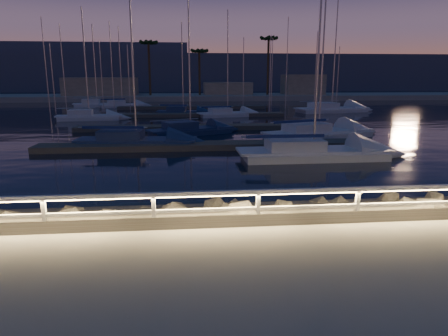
{
  "coord_description": "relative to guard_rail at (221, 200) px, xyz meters",
  "views": [
    {
      "loc": [
        -1.04,
        -10.89,
        4.26
      ],
      "look_at": [
        0.39,
        4.0,
        0.8
      ],
      "focal_mm": 32.0,
      "sensor_mm": 36.0,
      "label": 1
    }
  ],
  "objects": [
    {
      "name": "palm_right",
      "position": [
        16.07,
        72.0,
        10.26
      ],
      "size": [
        3.0,
        3.0,
        12.2
      ],
      "color": "#4F3C24",
      "rests_on": "ground"
    },
    {
      "name": "floating_docks",
      "position": [
        0.07,
        32.5,
        -1.17
      ],
      "size": [
        22.0,
        36.0,
        0.4
      ],
      "color": "#5F574F",
      "rests_on": "ground"
    },
    {
      "name": "sailboat_l",
      "position": [
        18.62,
        42.15,
        -0.9
      ],
      "size": [
        10.5,
        4.88,
        17.14
      ],
      "rotation": [
        0.0,
        0.0,
        0.19
      ],
      "color": "silver",
      "rests_on": "ground"
    },
    {
      "name": "sailboat_e",
      "position": [
        -11.89,
        35.11,
        -0.94
      ],
      "size": [
        7.22,
        2.74,
        12.1
      ],
      "rotation": [
        0.0,
        0.0,
        0.09
      ],
      "color": "silver",
      "rests_on": "ground"
    },
    {
      "name": "palm_left",
      "position": [
        -7.93,
        72.0,
        9.36
      ],
      "size": [
        3.0,
        3.0,
        11.2
      ],
      "color": "#4F3C24",
      "rests_on": "ground"
    },
    {
      "name": "far_shore",
      "position": [
        -0.06,
        74.05,
        -0.48
      ],
      "size": [
        160.0,
        14.0,
        5.2
      ],
      "color": "gray",
      "rests_on": "ground"
    },
    {
      "name": "distant_hills",
      "position": [
        -22.06,
        133.69,
        3.96
      ],
      "size": [
        230.0,
        37.5,
        18.0
      ],
      "color": "#3C455D",
      "rests_on": "ground"
    },
    {
      "name": "sailboat_j",
      "position": [
        -1.4,
        40.69,
        -0.98
      ],
      "size": [
        6.88,
        3.04,
        11.34
      ],
      "rotation": [
        0.0,
        0.0,
        -0.17
      ],
      "color": "navy",
      "rests_on": "ground"
    },
    {
      "name": "sailboat_f",
      "position": [
        -0.75,
        22.77,
        -0.95
      ],
      "size": [
        7.52,
        4.9,
        12.54
      ],
      "rotation": [
        0.0,
        0.0,
        0.43
      ],
      "color": "navy",
      "rests_on": "ground"
    },
    {
      "name": "riprap",
      "position": [
        0.38,
        1.56,
        -1.0
      ],
      "size": [
        41.7,
        3.05,
        1.4
      ],
      "color": "#5F5B51",
      "rests_on": "ground"
    },
    {
      "name": "sailboat_k",
      "position": [
        3.94,
        37.53,
        -0.97
      ],
      "size": [
        7.57,
        3.7,
        12.38
      ],
      "rotation": [
        0.0,
        0.0,
        0.22
      ],
      "color": "silver",
      "rests_on": "ground"
    },
    {
      "name": "sailboat_d",
      "position": [
        6.38,
        12.0,
        -0.93
      ],
      "size": [
        9.16,
        2.9,
        15.38
      ],
      "rotation": [
        0.0,
        0.0,
        0.01
      ],
      "color": "silver",
      "rests_on": "ground"
    },
    {
      "name": "ground",
      "position": [
        0.07,
        0.0,
        -0.77
      ],
      "size": [
        400.0,
        400.0,
        0.0
      ],
      "primitive_type": "plane",
      "color": "gray",
      "rests_on": "ground"
    },
    {
      "name": "guard_rail",
      "position": [
        0.0,
        0.0,
        0.0
      ],
      "size": [
        44.11,
        0.12,
        1.06
      ],
      "color": "white",
      "rests_on": "ground"
    },
    {
      "name": "harbor_water",
      "position": [
        0.07,
        31.22,
        -1.74
      ],
      "size": [
        400.0,
        440.0,
        0.6
      ],
      "color": "black",
      "rests_on": "ground"
    },
    {
      "name": "sailboat_c",
      "position": [
        -4.65,
        17.22,
        -0.94
      ],
      "size": [
        8.49,
        3.31,
        14.06
      ],
      "rotation": [
        0.0,
        0.0,
        -0.1
      ],
      "color": "navy",
      "rests_on": "ground"
    },
    {
      "name": "sailboat_m",
      "position": [
        -15.14,
        54.98,
        -0.92
      ],
      "size": [
        7.6,
        2.93,
        12.7
      ],
      "rotation": [
        0.0,
        0.0,
        0.1
      ],
      "color": "silver",
      "rests_on": "ground"
    },
    {
      "name": "palm_center",
      "position": [
        2.07,
        73.0,
        8.01
      ],
      "size": [
        3.0,
        3.0,
        9.7
      ],
      "color": "#4F3C24",
      "rests_on": "ground"
    },
    {
      "name": "sailboat_n",
      "position": [
        -11.0,
        53.68,
        -0.96
      ],
      "size": [
        7.44,
        4.29,
        12.25
      ],
      "rotation": [
        0.0,
        0.0,
        0.34
      ],
      "color": "silver",
      "rests_on": "ground"
    },
    {
      "name": "sailboat_h",
      "position": [
        9.41,
        19.97,
        -0.93
      ],
      "size": [
        9.65,
        5.49,
        15.76
      ],
      "rotation": [
        0.0,
        0.0,
        0.33
      ],
      "color": "silver",
      "rests_on": "ground"
    }
  ]
}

